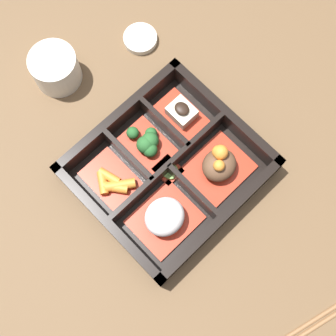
{
  "coord_description": "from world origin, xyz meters",
  "views": [
    {
      "loc": [
        0.14,
        0.15,
        0.74
      ],
      "look_at": [
        0.0,
        0.0,
        0.03
      ],
      "focal_mm": 50.0,
      "sensor_mm": 36.0,
      "label": 1
    }
  ],
  "objects_px": {
    "tea_cup": "(55,68)",
    "chopsticks": "(328,316)",
    "bowl_rice": "(165,217)",
    "sauce_dish": "(140,39)"
  },
  "relations": [
    {
      "from": "bowl_rice",
      "to": "sauce_dish",
      "type": "bearing_deg",
      "value": -126.33
    },
    {
      "from": "bowl_rice",
      "to": "chopsticks",
      "type": "bearing_deg",
      "value": 105.6
    },
    {
      "from": "bowl_rice",
      "to": "chopsticks",
      "type": "relative_size",
      "value": 0.45
    },
    {
      "from": "tea_cup",
      "to": "chopsticks",
      "type": "distance_m",
      "value": 0.58
    },
    {
      "from": "chopsticks",
      "to": "sauce_dish",
      "type": "height_order",
      "value": "sauce_dish"
    },
    {
      "from": "chopsticks",
      "to": "sauce_dish",
      "type": "distance_m",
      "value": 0.55
    },
    {
      "from": "tea_cup",
      "to": "chopsticks",
      "type": "relative_size",
      "value": 0.36
    },
    {
      "from": "bowl_rice",
      "to": "tea_cup",
      "type": "xyz_separation_m",
      "value": [
        -0.04,
        -0.31,
        0.0
      ]
    },
    {
      "from": "bowl_rice",
      "to": "sauce_dish",
      "type": "height_order",
      "value": "bowl_rice"
    },
    {
      "from": "chopsticks",
      "to": "sauce_dish",
      "type": "xyz_separation_m",
      "value": [
        -0.12,
        -0.54,
        0.0
      ]
    }
  ]
}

